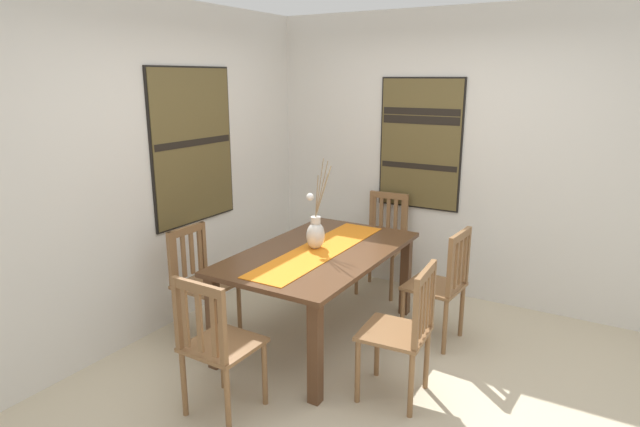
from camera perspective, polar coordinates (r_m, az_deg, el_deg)
ground_plane at (r=3.99m, az=4.33°, el=-17.26°), size 6.40×6.40×0.03m
wall_back at (r=4.58m, az=-16.77°, el=4.70°), size 6.40×0.12×2.70m
wall_side at (r=5.18m, az=13.81°, el=6.00°), size 0.12×6.40×2.70m
dining_table at (r=4.21m, az=-0.04°, el=-5.35°), size 1.73×1.02×0.76m
table_runner at (r=4.17m, az=-0.04°, el=-3.97°), size 1.59×0.36×0.01m
centerpiece_vase at (r=4.17m, az=-0.49°, el=-2.05°), size 0.23×0.22×0.73m
chair_0 at (r=4.41m, az=-12.75°, el=-7.05°), size 0.43×0.43×0.92m
chair_1 at (r=4.33m, az=12.97°, el=-7.39°), size 0.45×0.45×0.94m
chair_2 at (r=3.40m, az=-11.09°, el=-13.71°), size 0.43×0.43×0.94m
chair_3 at (r=3.54m, az=9.03°, el=-12.27°), size 0.45×0.45×0.94m
chair_4 at (r=5.27m, az=6.88°, el=-2.93°), size 0.45×0.45×0.97m
painting_on_back_wall at (r=4.72m, az=-13.59°, el=7.08°), size 0.96×0.05×1.34m
painting_on_side_wall at (r=5.19m, az=10.79°, el=7.40°), size 0.05×0.82×1.25m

